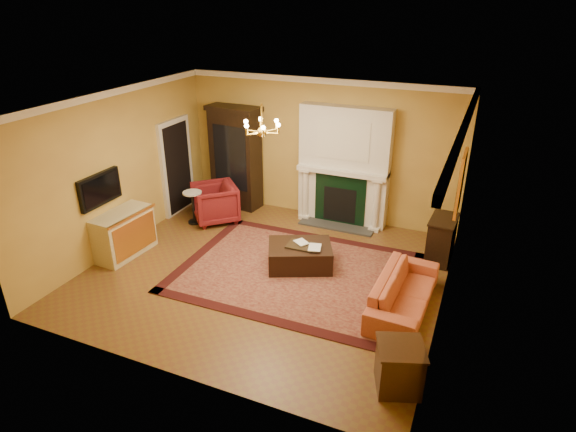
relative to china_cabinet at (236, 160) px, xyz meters
The scene contains 26 objects.
floor 3.33m from the china_cabinet, 52.56° to the right, with size 6.00×5.50×0.02m, color brown.
ceiling 3.67m from the china_cabinet, 52.56° to the right, with size 6.00×5.50×0.02m, color white.
wall_back 1.97m from the china_cabinet, ahead, with size 6.00×0.02×3.00m, color gold.
wall_front 5.60m from the china_cabinet, 70.04° to the right, with size 6.00×0.02×3.00m, color gold.
wall_left 2.75m from the china_cabinet, 113.91° to the right, with size 0.02×5.50×3.00m, color gold.
wall_right 5.52m from the china_cabinet, 26.86° to the right, with size 0.02×5.50×3.00m, color gold.
fireplace 2.51m from the china_cabinet, ahead, with size 1.90×0.70×2.50m.
crown_molding 3.06m from the china_cabinet, 38.82° to the right, with size 6.00×5.50×0.12m.
doorway 1.31m from the china_cabinet, 143.00° to the right, with size 0.08×1.05×2.10m.
tv_panel 3.27m from the china_cabinet, 108.60° to the right, with size 0.09×0.95×0.58m.
gilt_mirror 5.02m from the china_cabinet, 12.61° to the right, with size 0.06×0.76×1.05m.
chandelier 3.48m from the china_cabinet, 52.56° to the right, with size 0.63×0.55×0.53m.
oriental_rug 3.51m from the china_cabinet, 43.24° to the right, with size 4.11×3.08×0.02m, color #490F10.
china_cabinet is the anchor object (origin of this frame).
wingback_armchair 1.16m from the china_cabinet, 91.45° to the right, with size 0.89×0.83×0.91m, color maroon.
pedestal_table 1.47m from the china_cabinet, 107.30° to the right, with size 0.40×0.40×0.72m.
commode 3.11m from the china_cabinet, 105.72° to the right, with size 0.55×1.16×0.86m, color beige.
coral_sofa 5.13m from the china_cabinet, 30.87° to the right, with size 1.95×0.57×0.76m, color #C25F3D.
end_table 6.38m from the china_cabinet, 43.07° to the right, with size 0.52×0.52×0.61m, color #391E0F.
console_table 4.81m from the china_cabinet, ahead, with size 0.42×0.73×0.82m, color black.
leather_ottoman 3.27m from the china_cabinet, 40.61° to the right, with size 1.12×0.81×0.42m, color black.
ottoman_tray 3.26m from the china_cabinet, 40.70° to the right, with size 0.47×0.37×0.03m, color black.
book_a 3.19m from the china_cabinet, 41.74° to the right, with size 0.19×0.02×0.26m, color gray.
book_b 3.39m from the china_cabinet, 39.52° to the right, with size 0.22×0.02×0.29m, color gray.
topiary_left 1.84m from the china_cabinet, ahead, with size 0.16×0.16×0.44m.
topiary_right 3.21m from the china_cabinet, ahead, with size 0.14×0.14×0.38m.
Camera 1 is at (3.27, -6.61, 4.51)m, focal length 30.00 mm.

